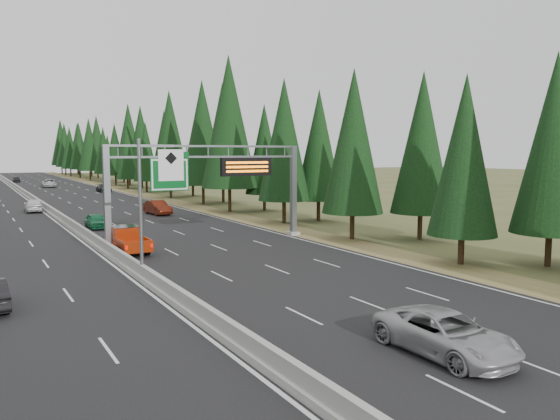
% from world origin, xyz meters
% --- Properties ---
extents(road, '(32.00, 260.00, 0.08)m').
position_xyz_m(road, '(0.00, 80.00, 0.04)').
color(road, black).
rests_on(road, ground).
extents(shoulder_right, '(3.60, 260.00, 0.06)m').
position_xyz_m(shoulder_right, '(17.80, 80.00, 0.03)').
color(shoulder_right, olive).
rests_on(shoulder_right, ground).
extents(median_barrier, '(0.70, 260.00, 0.85)m').
position_xyz_m(median_barrier, '(0.00, 80.00, 0.41)').
color(median_barrier, gray).
rests_on(median_barrier, road).
extents(sign_gantry, '(16.75, 0.98, 7.80)m').
position_xyz_m(sign_gantry, '(8.92, 34.88, 5.27)').
color(sign_gantry, slate).
rests_on(sign_gantry, road).
extents(hov_sign_pole, '(2.80, 0.50, 8.00)m').
position_xyz_m(hov_sign_pole, '(0.58, 24.97, 4.72)').
color(hov_sign_pole, slate).
rests_on(hov_sign_pole, road).
extents(tree_row_right, '(11.67, 244.46, 18.92)m').
position_xyz_m(tree_row_right, '(21.73, 77.36, 9.14)').
color(tree_row_right, black).
rests_on(tree_row_right, ground).
extents(silver_minivan, '(2.68, 5.63, 1.55)m').
position_xyz_m(silver_minivan, '(6.15, 8.00, 0.85)').
color(silver_minivan, '#A3A2A7').
rests_on(silver_minivan, road).
extents(red_pickup, '(2.01, 5.62, 1.83)m').
position_xyz_m(red_pickup, '(1.50, 34.24, 1.09)').
color(red_pickup, black).
rests_on(red_pickup, road).
extents(car_ahead_green, '(1.76, 4.26, 1.44)m').
position_xyz_m(car_ahead_green, '(2.13, 48.13, 0.80)').
color(car_ahead_green, '#16643A').
rests_on(car_ahead_green, road).
extents(car_ahead_dkred, '(2.18, 5.11, 1.64)m').
position_xyz_m(car_ahead_dkred, '(10.71, 56.45, 0.90)').
color(car_ahead_dkred, '#4F170B').
rests_on(car_ahead_dkred, road).
extents(car_ahead_dkgrey, '(2.15, 4.78, 1.36)m').
position_xyz_m(car_ahead_dkgrey, '(13.30, 97.12, 0.76)').
color(car_ahead_dkgrey, black).
rests_on(car_ahead_dkgrey, road).
extents(car_ahead_white, '(3.04, 5.98, 1.62)m').
position_xyz_m(car_ahead_white, '(6.42, 116.71, 0.89)').
color(car_ahead_white, '#BABABA').
rests_on(car_ahead_white, road).
extents(car_ahead_far, '(1.97, 4.22, 1.40)m').
position_xyz_m(car_ahead_far, '(2.09, 141.15, 0.78)').
color(car_ahead_far, black).
rests_on(car_ahead_far, road).
extents(car_onc_white, '(2.20, 4.95, 1.65)m').
position_xyz_m(car_onc_white, '(-1.50, 66.78, 0.91)').
color(car_onc_white, silver).
rests_on(car_onc_white, road).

